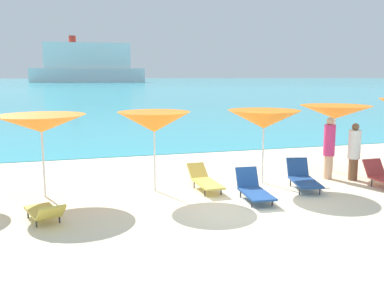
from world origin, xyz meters
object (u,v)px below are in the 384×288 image
Objects in this scene: lounge_chair_5 at (45,212)px; beachgoer_0 at (329,146)px; beachgoer_1 at (354,151)px; umbrella_5 at (335,112)px; lounge_chair_2 at (303,178)px; umbrella_4 at (264,119)px; umbrella_3 at (154,122)px; lounge_chair_1 at (204,180)px; umbrella_2 at (41,124)px; lounge_chair_6 at (254,189)px; cruise_ship at (88,65)px.

beachgoer_0 reaches higher than lounge_chair_5.
beachgoer_0 reaches higher than beachgoer_1.
umbrella_5 is at bearing -153.95° from beachgoer_0.
beachgoer_1 is (1.93, 0.45, 0.58)m from lounge_chair_2.
umbrella_3 is at bearing 179.83° from umbrella_4.
umbrella_5 is at bearing 9.30° from lounge_chair_1.
beachgoer_0 is (3.93, 0.14, 0.71)m from lounge_chair_1.
umbrella_4 is (3.14, -0.01, -0.02)m from umbrella_3.
umbrella_5 is at bearing 13.93° from umbrella_4.
umbrella_2 is 1.26× the size of beachgoer_0.
lounge_chair_2 reaches higher than lounge_chair_1.
lounge_chair_1 is (4.12, -0.48, -1.61)m from umbrella_2.
beachgoer_0 is (2.10, -0.09, -0.85)m from umbrella_4.
lounge_chair_6 is (5.00, -1.73, -1.60)m from umbrella_2.
umbrella_3 is 1.42× the size of lounge_chair_6.
umbrella_5 reaches higher than beachgoer_0.
lounge_chair_1 is at bearing -172.60° from umbrella_4.
umbrella_3 is at bearing -90.05° from cruise_ship.
lounge_chair_6 is 0.89× the size of beachgoer_1.
umbrella_5 reaches higher than beachgoer_1.
lounge_chair_2 is at bearing -88.85° from cruise_ship.
umbrella_3 is at bearing -121.71° from beachgoer_1.
umbrella_3 is at bearing 167.27° from lounge_chair_1.
beachgoer_1 is at bearing -4.51° from umbrella_3.
umbrella_2 reaches higher than beachgoer_0.
beachgoer_1 reaches higher than lounge_chair_6.
lounge_chair_5 is at bearing -172.22° from lounge_chair_6.
umbrella_4 is 1.94m from lounge_chair_2.
lounge_chair_1 is at bearing -20.24° from beachgoer_0.
beachgoer_1 is (2.71, -0.45, -0.95)m from umbrella_4.
cruise_ship is at bearing -112.80° from beachgoer_0.
beachgoer_0 is (3.05, 1.39, 0.71)m from lounge_chair_6.
beachgoer_0 is at bearing -131.62° from umbrella_5.
lounge_chair_6 is at bearing -147.44° from lounge_chair_2.
umbrella_2 is 1.36× the size of lounge_chair_1.
umbrella_3 is 5.95m from beachgoer_1.
cruise_ship is at bearing 152.52° from beachgoer_1.
cruise_ship is at bearing 87.93° from umbrella_3.
umbrella_3 is (2.81, -0.23, -0.02)m from umbrella_2.
beachgoer_0 is (1.33, 0.81, 0.68)m from lounge_chair_2.
umbrella_4 is 0.96× the size of umbrella_5.
umbrella_5 reaches higher than umbrella_4.
umbrella_5 is at bearing 2.97° from umbrella_2.
lounge_chair_6 is at bearing -122.49° from umbrella_4.
umbrella_3 is 5.99m from umbrella_5.
lounge_chair_2 is (6.73, -1.14, -1.57)m from umbrella_2.
lounge_chair_5 is at bearing -161.10° from lounge_chair_1.
lounge_chair_1 is 0.03× the size of cruise_ship.
umbrella_3 is 4.31m from lounge_chair_2.
cruise_ship reaches higher than umbrella_3.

